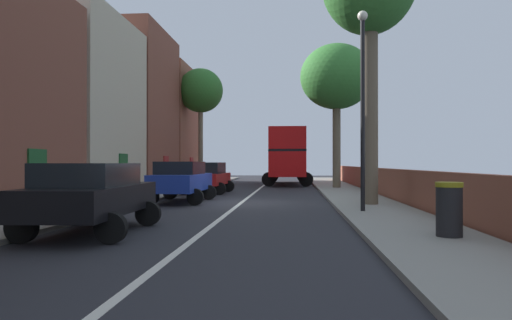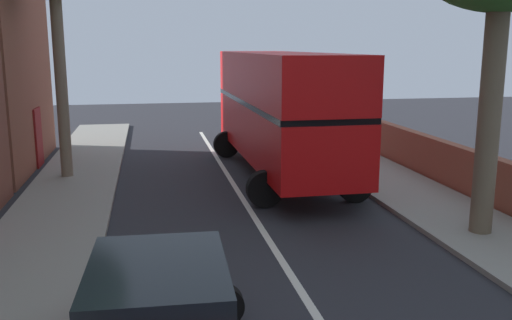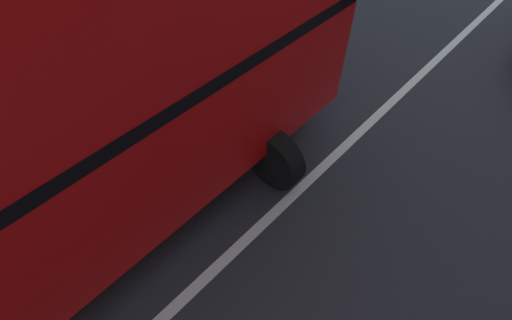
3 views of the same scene
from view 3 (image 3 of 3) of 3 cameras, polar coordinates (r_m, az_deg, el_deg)
name	(u,v)px [view 3 (image 3 of 3)]	position (r m, az deg, el deg)	size (l,w,h in m)	color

